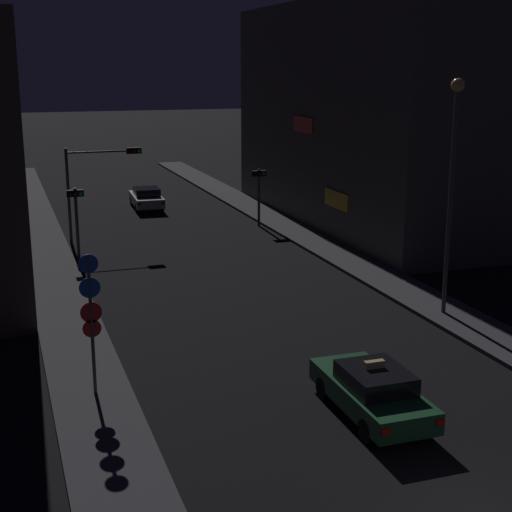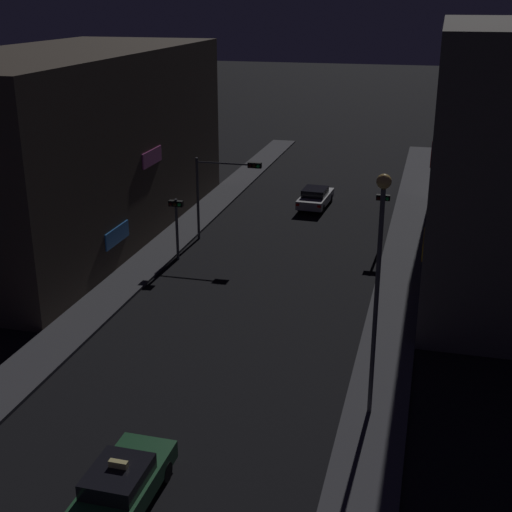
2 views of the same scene
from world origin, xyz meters
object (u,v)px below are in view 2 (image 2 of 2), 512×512
street_lamp_near_block (379,264)px  far_car (315,197)px  traffic_light_left_kerb (176,216)px  traffic_light_right_kerb (382,209)px  taxi (121,486)px  traffic_light_overhead (222,182)px

street_lamp_near_block → far_car: bearing=104.1°
traffic_light_left_kerb → street_lamp_near_block: 18.29m
far_car → traffic_light_right_kerb: bearing=-55.8°
far_car → traffic_light_left_kerb: size_ratio=1.28×
taxi → traffic_light_overhead: bearing=99.8°
taxi → traffic_light_right_kerb: 25.19m
traffic_light_right_kerb → street_lamp_near_block: street_lamp_near_block is taller
traffic_light_overhead → far_car: bearing=63.9°
taxi → traffic_light_overhead: traffic_light_overhead is taller
traffic_light_left_kerb → traffic_light_right_kerb: size_ratio=1.04×
taxi → traffic_light_right_kerb: size_ratio=1.32×
far_car → traffic_light_left_kerb: 13.70m
traffic_light_overhead → traffic_light_left_kerb: size_ratio=1.43×
taxi → far_car: (0.11, 32.24, -0.00)m
traffic_light_left_kerb → traffic_light_right_kerb: 11.92m
traffic_light_overhead → traffic_light_left_kerb: (-1.55, -3.70, -1.14)m
traffic_light_left_kerb → traffic_light_overhead: bearing=67.4°
traffic_light_overhead → traffic_light_left_kerb: traffic_light_overhead is taller
far_car → traffic_light_overhead: (-4.21, -8.60, 2.95)m
traffic_light_overhead → street_lamp_near_block: bearing=-58.0°
traffic_light_left_kerb → street_lamp_near_block: size_ratio=0.41×
traffic_light_right_kerb → traffic_light_left_kerb: bearing=-157.2°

